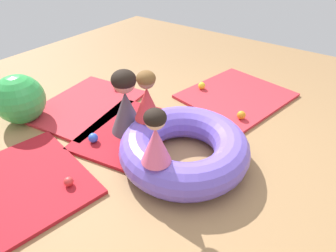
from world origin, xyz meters
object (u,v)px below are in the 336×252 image
at_px(play_ball_red, 69,182).
at_px(play_ball_pink, 116,88).
at_px(child_in_pink, 156,137).
at_px(play_ball_orange, 241,115).
at_px(adult_seated, 126,103).
at_px(play_ball_blue, 93,138).
at_px(child_in_red, 147,96).
at_px(exercise_ball_large, 20,99).
at_px(play_ball_yellow, 202,86).
at_px(inflatable_cushion, 184,148).
at_px(play_ball_green, 152,118).

bearing_deg(play_ball_red, play_ball_pink, 31.14).
bearing_deg(child_in_pink, play_ball_orange, 68.66).
height_order(play_ball_orange, play_ball_red, play_ball_orange).
xyz_separation_m(adult_seated, play_ball_blue, (-0.39, 0.15, -0.31)).
distance_m(child_in_pink, adult_seated, 0.98).
distance_m(child_in_red, exercise_ball_large, 1.66).
xyz_separation_m(child_in_pink, play_ball_yellow, (1.89, 0.66, -0.51)).
xyz_separation_m(inflatable_cushion, play_ball_blue, (-0.35, 0.95, -0.08)).
bearing_deg(child_in_red, adult_seated, 19.67).
distance_m(play_ball_yellow, play_ball_green, 1.07).
xyz_separation_m(child_in_pink, exercise_ball_large, (-0.05, 2.03, -0.30)).
bearing_deg(play_ball_orange, play_ball_pink, 101.57).
height_order(play_ball_orange, play_ball_yellow, play_ball_orange).
relative_size(adult_seated, play_ball_red, 8.42).
distance_m(play_ball_green, exercise_ball_large, 1.59).
height_order(play_ball_orange, play_ball_blue, play_ball_blue).
xyz_separation_m(child_in_red, play_ball_red, (-0.94, 0.17, -0.52)).
bearing_deg(play_ball_blue, play_ball_green, -19.81).
bearing_deg(play_ball_blue, play_ball_red, -151.68).
bearing_deg(play_ball_orange, inflatable_cushion, 171.54).
bearing_deg(exercise_ball_large, play_ball_orange, -54.48).
relative_size(play_ball_red, play_ball_yellow, 0.87).
relative_size(play_ball_yellow, play_ball_pink, 1.30).
height_order(adult_seated, play_ball_yellow, adult_seated).
relative_size(child_in_red, play_ball_orange, 5.04).
height_order(adult_seated, play_ball_red, adult_seated).
xyz_separation_m(child_in_red, play_ball_orange, (1.02, -0.62, -0.51)).
relative_size(adult_seated, exercise_ball_large, 1.26).
height_order(play_ball_yellow, play_ball_pink, play_ball_yellow).
distance_m(child_in_pink, play_ball_orange, 1.58).
bearing_deg(play_ball_green, child_in_red, -146.80).
relative_size(child_in_red, adult_seated, 0.70).
xyz_separation_m(adult_seated, exercise_ball_large, (-0.55, 1.21, -0.11)).
bearing_deg(play_ball_green, inflatable_cushion, -117.25).
relative_size(inflatable_cushion, child_in_pink, 2.54).
height_order(inflatable_cushion, play_ball_orange, inflatable_cushion).
bearing_deg(exercise_ball_large, play_ball_red, -106.97).
bearing_deg(play_ball_pink, adult_seated, -127.98).
relative_size(inflatable_cushion, play_ball_blue, 12.21).
bearing_deg(play_ball_orange, play_ball_green, 128.30).
bearing_deg(adult_seated, play_ball_blue, -113.87).
bearing_deg(child_in_red, inflatable_cushion, -156.04).
height_order(child_in_pink, play_ball_red, child_in_pink).
height_order(child_in_red, play_ball_blue, child_in_red).
height_order(child_in_red, play_ball_yellow, child_in_red).
height_order(play_ball_blue, exercise_ball_large, exercise_ball_large).
xyz_separation_m(play_ball_pink, exercise_ball_large, (-1.18, 0.40, 0.22)).
xyz_separation_m(child_in_red, play_ball_pink, (0.66, 1.14, -0.53)).
relative_size(child_in_pink, play_ball_blue, 4.81).
relative_size(adult_seated, play_ball_blue, 7.00).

